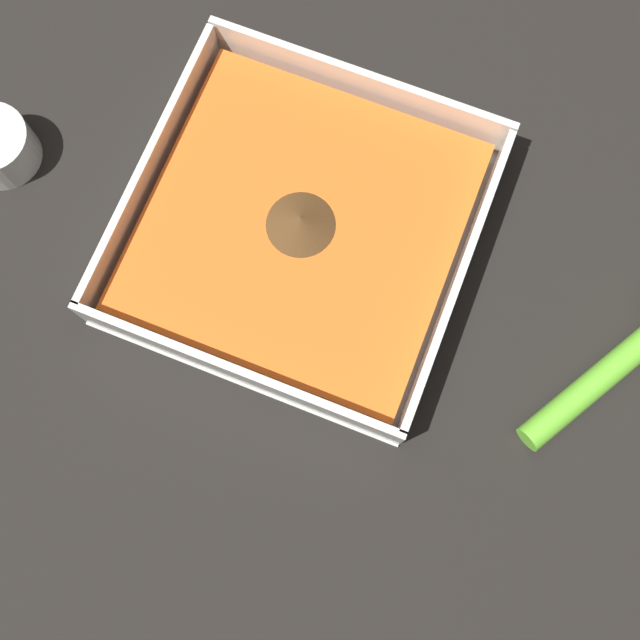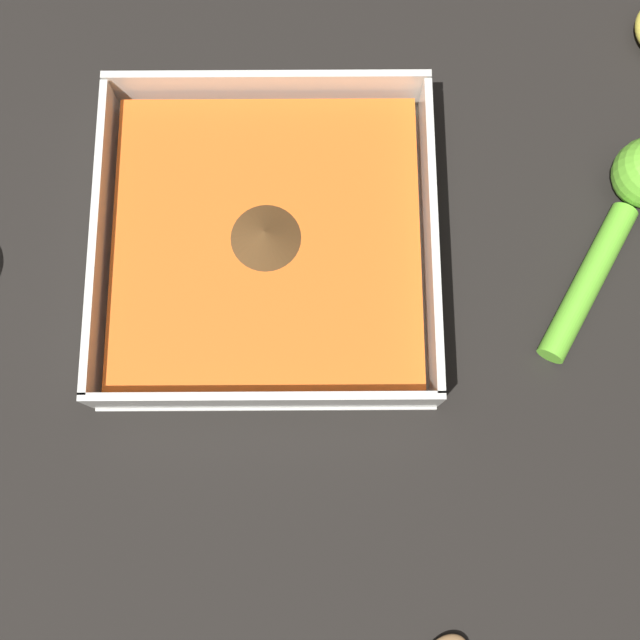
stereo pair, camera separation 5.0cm
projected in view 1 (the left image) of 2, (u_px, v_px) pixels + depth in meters
The scene contains 2 objects.
ground_plane at pixel (258, 221), 0.61m from camera, with size 4.00×4.00×0.00m, color black.
square_dish at pixel (302, 228), 0.59m from camera, with size 0.26×0.26×0.05m.
Camera 1 is at (-0.13, 0.19, 0.57)m, focal length 42.00 mm.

